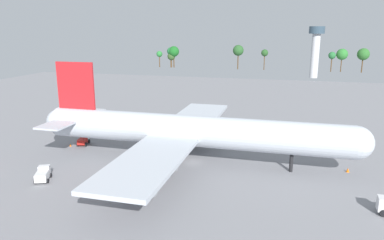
{
  "coord_description": "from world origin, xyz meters",
  "views": [
    {
      "loc": [
        17.99,
        -67.35,
        26.22
      ],
      "look_at": [
        0.0,
        0.0,
        8.86
      ],
      "focal_mm": 34.04,
      "sensor_mm": 36.0,
      "label": 1
    }
  ],
  "objects_px": {
    "safety_cone_nose": "(348,170)",
    "control_tower": "(316,47)",
    "cargo_airplane": "(190,131)",
    "catering_truck": "(84,140)",
    "cargo_loader": "(43,174)",
    "safety_cone_tail": "(70,145)"
  },
  "relations": [
    {
      "from": "safety_cone_nose",
      "to": "control_tower",
      "type": "xyz_separation_m",
      "value": [
        1.28,
        144.1,
        16.74
      ]
    },
    {
      "from": "cargo_airplane",
      "to": "catering_truck",
      "type": "relative_size",
      "value": 16.01
    },
    {
      "from": "catering_truck",
      "to": "control_tower",
      "type": "bearing_deg",
      "value": 67.51
    },
    {
      "from": "catering_truck",
      "to": "control_tower",
      "type": "xyz_separation_m",
      "value": [
        58.73,
        141.82,
        16.01
      ]
    },
    {
      "from": "cargo_loader",
      "to": "safety_cone_tail",
      "type": "bearing_deg",
      "value": 109.34
    },
    {
      "from": "cargo_airplane",
      "to": "safety_cone_nose",
      "type": "distance_m",
      "value": 30.92
    },
    {
      "from": "cargo_airplane",
      "to": "control_tower",
      "type": "xyz_separation_m",
      "value": [
        31.49,
        146.59,
        10.66
      ]
    },
    {
      "from": "cargo_airplane",
      "to": "control_tower",
      "type": "relative_size",
      "value": 2.38
    },
    {
      "from": "safety_cone_nose",
      "to": "catering_truck",
      "type": "bearing_deg",
      "value": 177.73
    },
    {
      "from": "catering_truck",
      "to": "safety_cone_tail",
      "type": "relative_size",
      "value": 6.55
    },
    {
      "from": "cargo_airplane",
      "to": "safety_cone_tail",
      "type": "xyz_separation_m",
      "value": [
        -29.53,
        2.76,
        -6.18
      ]
    },
    {
      "from": "cargo_airplane",
      "to": "catering_truck",
      "type": "height_order",
      "value": "cargo_airplane"
    },
    {
      "from": "cargo_loader",
      "to": "safety_cone_nose",
      "type": "relative_size",
      "value": 5.42
    },
    {
      "from": "cargo_airplane",
      "to": "safety_cone_nose",
      "type": "relative_size",
      "value": 78.7
    },
    {
      "from": "cargo_loader",
      "to": "control_tower",
      "type": "relative_size",
      "value": 0.16
    },
    {
      "from": "cargo_airplane",
      "to": "cargo_loader",
      "type": "bearing_deg",
      "value": -145.82
    },
    {
      "from": "catering_truck",
      "to": "safety_cone_nose",
      "type": "xyz_separation_m",
      "value": [
        57.45,
        -2.28,
        -0.73
      ]
    },
    {
      "from": "cargo_airplane",
      "to": "cargo_loader",
      "type": "relative_size",
      "value": 14.53
    },
    {
      "from": "cargo_loader",
      "to": "catering_truck",
      "type": "bearing_deg",
      "value": 101.54
    },
    {
      "from": "cargo_loader",
      "to": "safety_cone_tail",
      "type": "height_order",
      "value": "cargo_loader"
    },
    {
      "from": "cargo_airplane",
      "to": "safety_cone_tail",
      "type": "bearing_deg",
      "value": 174.66
    },
    {
      "from": "safety_cone_nose",
      "to": "safety_cone_tail",
      "type": "xyz_separation_m",
      "value": [
        -59.74,
        0.28,
        -0.11
      ]
    }
  ]
}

